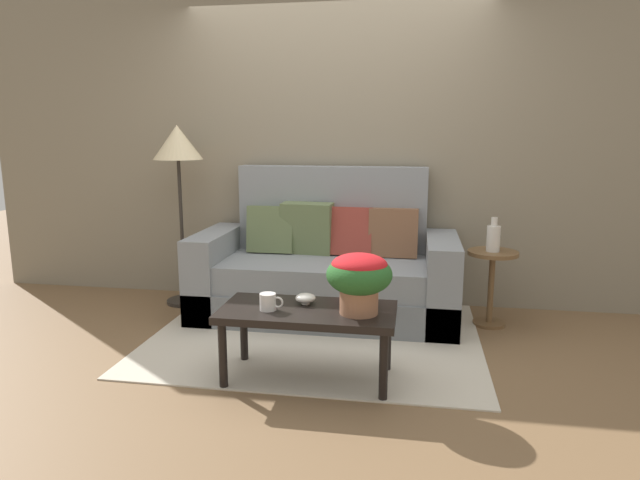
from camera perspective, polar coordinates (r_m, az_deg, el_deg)
The scene contains 11 objects.
ground_plane at distance 3.95m, azimuth -0.84°, elevation -10.67°, with size 14.00×14.00×0.00m, color brown.
wall_back at distance 4.81m, azimuth 1.66°, elevation 9.29°, with size 6.40×0.12×2.63m, color gray.
area_rug at distance 4.08m, azimuth -0.47°, elevation -9.88°, with size 2.33×1.84×0.01m, color beige.
couch at distance 4.48m, azimuth 0.66°, elevation -3.23°, with size 2.05×0.91×1.18m.
coffee_table at distance 3.30m, azimuth -1.26°, elevation -7.94°, with size 1.03×0.51×0.44m.
side_table at distance 4.41m, azimuth 17.22°, elevation -3.39°, with size 0.37×0.37×0.58m.
floor_lamp at distance 4.79m, azimuth -14.38°, elevation 8.58°, with size 0.41×0.41×1.52m.
potted_plant at distance 3.15m, azimuth 4.05°, elevation -3.70°, with size 0.38×0.38×0.35m.
coffee_mug at distance 3.26m, azimuth -5.33°, elevation -6.34°, with size 0.14×0.10×0.10m.
snack_bowl at distance 3.36m, azimuth -1.50°, elevation -6.00°, with size 0.12×0.12×0.06m.
table_vase at distance 4.34m, azimuth 17.38°, elevation 0.23°, with size 0.10×0.10×0.26m.
Camera 1 is at (0.68, -3.61, 1.47)m, focal length 31.16 mm.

